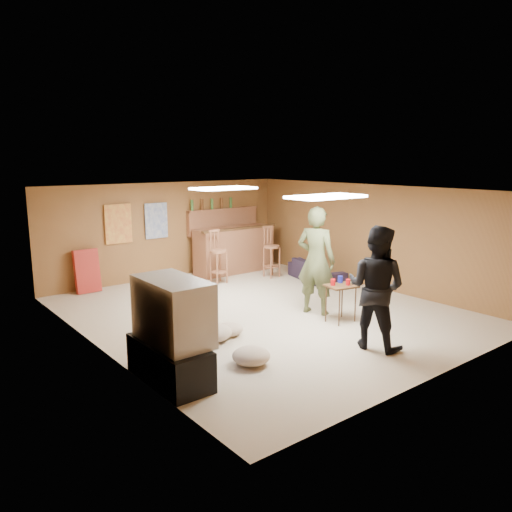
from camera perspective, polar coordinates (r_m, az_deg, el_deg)
ground at (r=9.11m, az=0.79°, el=-6.37°), size 7.00×7.00×0.00m
ceiling at (r=8.71m, az=0.82°, el=7.57°), size 6.00×7.00×0.02m
wall_back at (r=11.73m, az=-10.08°, el=2.91°), size 6.00×0.02×2.20m
wall_front at (r=6.58m, az=20.49°, el=-4.01°), size 6.00×0.02×2.20m
wall_left at (r=7.37m, az=-17.61°, el=-2.27°), size 0.02×7.00×2.20m
wall_right at (r=10.96m, az=13.06°, el=2.23°), size 0.02×7.00×2.20m
tv_stand at (r=6.42m, az=-9.85°, el=-11.84°), size 0.55×1.30×0.50m
dvd_box at (r=6.56m, az=-8.10°, el=-12.23°), size 0.35×0.50×0.08m
tv_body at (r=6.23m, az=-9.48°, el=-6.19°), size 0.60×1.10×0.80m
tv_screen at (r=6.38m, az=-7.04°, el=-5.71°), size 0.02×0.95×0.65m
bar_counter at (r=12.14m, az=-2.51°, el=0.72°), size 2.00×0.60×1.10m
bar_lip at (r=11.86m, az=-1.83°, el=3.17°), size 2.10×0.12×0.05m
bar_shelf at (r=12.38m, az=-3.78°, el=5.35°), size 2.00×0.18×0.05m
bar_backing at (r=12.43m, az=-3.81°, el=3.98°), size 2.00×0.14×0.60m
poster_left at (r=11.15m, az=-15.46°, el=3.56°), size 0.60×0.03×0.85m
poster_right at (r=11.52m, az=-11.34°, el=3.98°), size 0.55×0.03×0.80m
folding_chair_stack at (r=10.87m, az=-18.76°, el=-1.64°), size 0.50×0.26×0.91m
ceiling_panel_front at (r=7.61m, az=8.03°, el=6.73°), size 1.20×0.60×0.04m
ceiling_panel_back at (r=9.67m, az=-3.72°, el=7.72°), size 1.20×0.60×0.04m
person_olive at (r=8.87m, az=6.88°, el=-0.53°), size 0.70×0.82×1.92m
person_black at (r=7.42m, az=13.55°, el=-3.51°), size 0.89×1.03×1.81m
sofa at (r=11.39m, az=6.94°, el=-1.69°), size 0.95×1.67×0.46m
tray_table at (r=8.61m, az=9.66°, el=-5.37°), size 0.56×0.49×0.64m
cup_red_near at (r=8.47m, az=8.78°, el=-2.98°), size 0.09×0.09×0.11m
cup_red_far at (r=8.53m, az=10.47°, el=-2.96°), size 0.09×0.09×0.10m
cup_blue at (r=8.67m, az=9.61°, el=-2.64°), size 0.11×0.11×0.12m
bar_stool_left at (r=11.06m, az=-4.31°, el=-0.06°), size 0.48×0.48×1.20m
bar_stool_right at (r=11.61m, az=1.81°, el=0.44°), size 0.42×0.42×1.18m
cushion_near_tv at (r=7.72m, az=-4.82°, el=-8.72°), size 0.69×0.69×0.25m
cushion_mid at (r=7.93m, az=-3.10°, el=-8.35°), size 0.49×0.49×0.20m
cushion_far at (r=6.86m, az=-0.55°, el=-11.35°), size 0.62×0.62×0.23m
bottle_row at (r=12.15m, az=-5.06°, el=5.96°), size 1.20×0.08×0.26m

